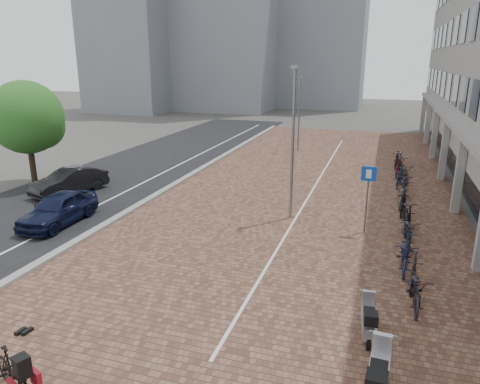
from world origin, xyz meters
The scene contains 18 objects.
ground centered at (0.00, 0.00, 0.00)m, with size 140.00×140.00×0.00m, color #474442.
plaza_brick centered at (2.00, 12.00, 0.01)m, with size 14.50×42.00×0.04m, color brown.
street_asphalt centered at (-9.00, 12.00, 0.01)m, with size 8.00×50.00×0.03m, color black.
curb centered at (-5.10, 12.00, 0.07)m, with size 0.35×42.00×0.14m, color gray.
lane_line centered at (-7.00, 12.00, 0.02)m, with size 0.12×44.00×0.00m, color white.
parking_line centered at (2.20, 12.00, 0.04)m, with size 0.10×30.00×0.00m, color white.
bg_towers centered at (-14.34, 48.94, 13.96)m, with size 33.00×23.00×32.00m.
car_navy centered at (-7.08, 3.40, 0.66)m, with size 1.56×3.89×1.32m, color black.
car_dark centered at (-9.54, 7.24, 0.64)m, with size 1.37×3.91×1.29m, color black.
hero_bike centered at (-1.28, -5.11, 0.51)m, with size 1.66×1.07×1.14m.
shoes centered at (-2.67, -3.41, 0.05)m, with size 0.41×0.34×0.10m, color black, non-canonical shape.
scooter_front centered at (5.54, -0.86, 0.51)m, with size 0.46×1.47×1.01m, color #99999D, non-canonical shape.
scooter_back centered at (5.80, -3.17, 0.62)m, with size 0.57×1.82×1.25m, color #B2B2B7, non-canonical shape.
parking_sign centered at (5.09, 6.25, 1.85)m, with size 0.57×0.09×2.71m.
lamp_near centered at (1.95, 7.06, 3.16)m, with size 0.12×0.12×6.32m, color slate.
lamp_far centered at (-0.52, 21.63, 2.68)m, with size 0.12×0.12×5.36m, color gray.
street_tree centered at (-12.41, 8.17, 3.56)m, with size 3.85×3.85×5.59m.
bike_row centered at (6.63, 10.20, 0.52)m, with size 1.23×20.40×1.05m.
Camera 1 is at (5.49, -11.01, 6.63)m, focal length 33.53 mm.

